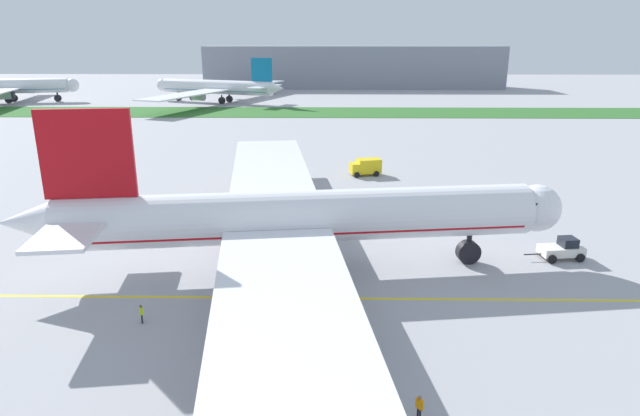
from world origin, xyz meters
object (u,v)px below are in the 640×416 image
airliner_foreground (291,218)px  pushback_tug (562,249)px  ground_crew_wingwalker_port (419,405)px  ground_crew_wingwalker_starboard (312,226)px  parked_airliner_far_centre (16,86)px  service_truck_baggage_loader (366,166)px  parked_airliner_far_right (219,87)px  ground_crew_marshaller_front (141,312)px  service_truck_fuel_bowser (103,149)px

airliner_foreground → pushback_tug: size_ratio=13.80×
airliner_foreground → ground_crew_wingwalker_port: bearing=-67.6°
ground_crew_wingwalker_starboard → parked_airliner_far_centre: size_ratio=0.03×
service_truck_baggage_loader → parked_airliner_far_centre: (-114.80, 104.05, 3.97)m
airliner_foreground → pushback_tug: bearing=7.5°
ground_crew_wingwalker_port → parked_airliner_far_right: parked_airliner_far_right is taller
ground_crew_wingwalker_starboard → airliner_foreground: bearing=-99.0°
ground_crew_wingwalker_port → ground_crew_marshaller_front: size_ratio=1.08×
pushback_tug → ground_crew_marshaller_front: (-38.78, -14.00, -0.07)m
service_truck_baggage_loader → parked_airliner_far_right: bearing=113.0°
ground_crew_wingwalker_port → ground_crew_marshaller_front: (-20.24, 11.31, -0.08)m
pushback_tug → service_truck_baggage_loader: (-17.91, 35.36, 0.44)m
pushback_tug → service_truck_fuel_bowser: (-66.71, 48.96, 0.44)m
pushback_tug → ground_crew_wingwalker_port: 31.37m
pushback_tug → ground_crew_wingwalker_starboard: 26.74m
ground_crew_wingwalker_port → ground_crew_wingwalker_starboard: 33.00m
airliner_foreground → ground_crew_marshaller_front: (-11.29, -10.40, -4.45)m
ground_crew_marshaller_front → parked_airliner_far_centre: size_ratio=0.02×
ground_crew_wingwalker_port → ground_crew_marshaller_front: ground_crew_wingwalker_port is taller
service_truck_baggage_loader → service_truck_fuel_bowser: service_truck_baggage_loader is taller
pushback_tug → ground_crew_wingwalker_port: pushback_tug is taller
service_truck_fuel_bowser → parked_airliner_far_right: size_ratio=0.07×
service_truck_baggage_loader → service_truck_fuel_bowser: size_ratio=0.94×
pushback_tug → service_truck_baggage_loader: 39.64m
ground_crew_wingwalker_starboard → service_truck_fuel_bowser: (-40.87, 42.09, 0.46)m
service_truck_fuel_bowser → parked_airliner_far_right: (4.55, 90.53, 3.72)m
ground_crew_wingwalker_starboard → parked_airliner_far_centre: (-106.87, 132.54, 4.43)m
ground_crew_wingwalker_starboard → ground_crew_wingwalker_port: bearing=-77.2°
ground_crew_wingwalker_port → service_truck_baggage_loader: bearing=89.4°
service_truck_baggage_loader → parked_airliner_far_right: 113.21m
pushback_tug → parked_airliner_far_centre: (-132.71, 139.41, 4.41)m
airliner_foreground → ground_crew_marshaller_front: size_ratio=54.15×
ground_crew_wingwalker_port → service_truck_baggage_loader: size_ratio=0.32×
ground_crew_wingwalker_starboard → service_truck_baggage_loader: (7.93, 28.48, 0.46)m
airliner_foreground → service_truck_baggage_loader: (9.58, 38.96, -3.94)m
airliner_foreground → parked_airliner_far_right: 147.24m
service_truck_fuel_bowser → parked_airliner_far_right: bearing=87.1°
service_truck_baggage_loader → service_truck_fuel_bowser: bearing=164.4°
airliner_foreground → pushback_tug: (27.49, 3.60, -4.39)m
service_truck_fuel_bowser → parked_airliner_far_centre: bearing=126.1°
ground_crew_wingwalker_port → parked_airliner_far_centre: bearing=124.7°
ground_crew_wingwalker_port → parked_airliner_far_right: size_ratio=0.02×
service_truck_baggage_loader → parked_airliner_far_right: size_ratio=0.07×
airliner_foreground → ground_crew_wingwalker_starboard: size_ratio=51.53×
ground_crew_marshaller_front → parked_airliner_far_right: (-23.38, 153.49, 4.22)m
ground_crew_marshaller_front → ground_crew_wingwalker_port: bearing=-29.2°
airliner_foreground → service_truck_baggage_loader: 40.31m
pushback_tug → service_truck_fuel_bowser: size_ratio=1.08×
ground_crew_wingwalker_starboard → parked_airliner_far_right: size_ratio=0.02×
ground_crew_marshaller_front → service_truck_fuel_bowser: (-27.93, 62.96, 0.51)m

